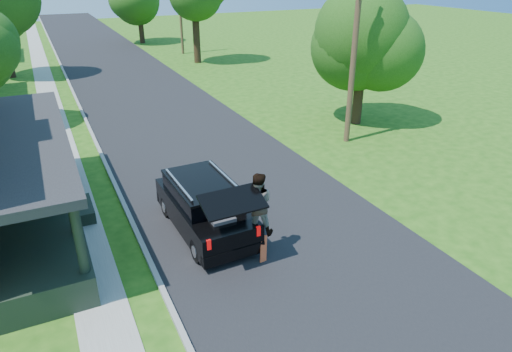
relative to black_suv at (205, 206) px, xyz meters
name	(u,v)px	position (x,y,z in m)	size (l,w,h in m)	color
ground	(312,270)	(1.97, -3.31, -0.87)	(140.00, 140.00, 0.00)	#204F0F
street	(146,98)	(1.97, 16.69, -0.87)	(8.00, 120.00, 0.02)	black
curb	(79,106)	(-2.08, 16.69, -0.87)	(0.15, 120.00, 0.12)	gray
sidewalk	(52,109)	(-3.63, 16.69, -0.87)	(1.30, 120.00, 0.03)	gray
black_suv	(205,206)	(0.00, 0.00, 0.00)	(2.01, 4.93, 2.28)	black
skateboarder	(257,204)	(0.97, -1.81, 0.74)	(1.14, 1.03, 1.92)	black
skateboard	(263,249)	(0.95, -2.25, -0.53)	(0.35, 0.28, 0.79)	#BE3510
tree_right_near	(363,37)	(11.02, 6.84, 3.62)	(6.21, 5.92, 7.01)	black
utility_pole_near	(354,53)	(8.97, 4.78, 3.34)	(1.58, 0.66, 8.15)	#4B3523
utility_pole_far	(180,4)	(8.97, 31.10, 3.60)	(1.48, 0.37, 8.69)	#4B3523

